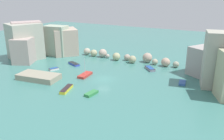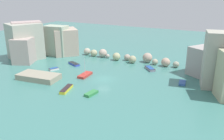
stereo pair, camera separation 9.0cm
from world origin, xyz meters
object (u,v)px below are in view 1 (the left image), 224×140
moored_boat_3 (66,89)px  moored_boat_4 (150,68)px  moored_boat_1 (85,75)px  moored_boat_2 (54,69)px  moored_boat_0 (182,83)px  moored_boat_5 (91,93)px  moored_boat_6 (74,64)px  stone_dock (39,77)px

moored_boat_3 → moored_boat_4: bearing=-42.0°
moored_boat_1 → moored_boat_3: bearing=-174.9°
moored_boat_2 → moored_boat_0: bearing=127.2°
moored_boat_2 → moored_boat_5: 18.80m
moored_boat_6 → moored_boat_3: bearing=145.0°
stone_dock → moored_boat_6: (0.60, 12.92, -0.37)m
moored_boat_2 → moored_boat_4: moored_boat_4 is taller
moored_boat_4 → moored_boat_3: bearing=111.2°
moored_boat_2 → moored_boat_1: bearing=115.7°
moored_boat_0 → stone_dock: bearing=-75.1°
moored_boat_4 → moored_boat_6: moored_boat_4 is taller
stone_dock → moored_boat_2: 7.03m
moored_boat_5 → moored_boat_6: (-14.73, 14.59, 0.01)m
moored_boat_1 → moored_boat_6: bearing=47.6°
moored_boat_0 → moored_boat_4: moored_boat_4 is taller
stone_dock → moored_boat_4: bearing=41.7°
moored_boat_2 → moored_boat_4: (22.06, 11.54, 0.05)m
moored_boat_4 → moored_boat_6: size_ratio=0.93×
stone_dock → moored_boat_3: bearing=-13.2°
moored_boat_0 → moored_boat_5: (-14.79, -14.22, 0.05)m
moored_boat_6 → moored_boat_4: bearing=-140.6°
moored_boat_2 → moored_boat_6: 6.36m
stone_dock → moored_boat_3: (9.71, -2.28, -0.33)m
moored_boat_3 → moored_boat_0: bearing=-68.2°
stone_dock → moored_boat_0: stone_dock is taller
moored_boat_0 → moored_boat_3: (-20.41, -14.82, 0.10)m
moored_boat_0 → moored_boat_2: 32.04m
moored_boat_0 → moored_boat_4: bearing=-129.5°
moored_boat_4 → moored_boat_6: (-20.06, -5.50, -0.06)m
moored_boat_1 → moored_boat_4: 17.01m
moored_boat_1 → moored_boat_3: size_ratio=0.97×
stone_dock → moored_boat_4: stone_dock is taller
moored_boat_1 → moored_boat_6: (-7.76, 6.25, -0.03)m
moored_boat_1 → moored_boat_2: size_ratio=1.65×
moored_boat_0 → moored_boat_5: moored_boat_5 is taller
moored_boat_4 → moored_boat_5: bearing=124.2°
moored_boat_3 → moored_boat_5: moored_boat_3 is taller
moored_boat_5 → moored_boat_6: 20.74m
moored_boat_1 → moored_boat_6: size_ratio=1.07×
moored_boat_0 → moored_boat_1: 22.54m
moored_boat_0 → moored_boat_1: size_ratio=0.69×
moored_boat_0 → moored_boat_2: bearing=-87.5°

